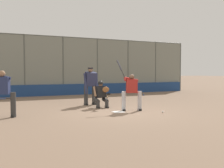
# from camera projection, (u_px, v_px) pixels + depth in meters

# --- Properties ---
(ground_plane) EXTENTS (160.00, 160.00, 0.00)m
(ground_plane) POSITION_uv_depth(u_px,v_px,m) (118.00, 112.00, 10.18)
(ground_plane) COLOR #7A604C
(home_plate_marker) EXTENTS (0.43, 0.43, 0.01)m
(home_plate_marker) POSITION_uv_depth(u_px,v_px,m) (118.00, 112.00, 10.18)
(home_plate_marker) COLOR white
(home_plate_marker) RESTS_ON ground_plane
(backstop_fence) EXTENTS (20.02, 0.08, 3.96)m
(backstop_fence) POSITION_uv_depth(u_px,v_px,m) (63.00, 65.00, 17.65)
(backstop_fence) COLOR #515651
(backstop_fence) RESTS_ON ground_plane
(padding_wall) EXTENTS (19.55, 0.18, 0.74)m
(padding_wall) POSITION_uv_depth(u_px,v_px,m) (64.00, 90.00, 17.64)
(padding_wall) COLOR navy
(padding_wall) RESTS_ON ground_plane
(bleachers_beyond) EXTENTS (13.96, 1.95, 1.16)m
(bleachers_beyond) POSITION_uv_depth(u_px,v_px,m) (104.00, 86.00, 21.32)
(bleachers_beyond) COLOR slate
(bleachers_beyond) RESTS_ON ground_plane
(batter_at_plate) EXTENTS (0.83, 0.84, 2.06)m
(batter_at_plate) POSITION_uv_depth(u_px,v_px,m) (131.00, 91.00, 10.51)
(batter_at_plate) COLOR #B7B7BC
(batter_at_plate) RESTS_ON ground_plane
(catcher_behind_plate) EXTENTS (0.62, 0.74, 1.18)m
(catcher_behind_plate) POSITION_uv_depth(u_px,v_px,m) (101.00, 94.00, 11.42)
(catcher_behind_plate) COLOR #333333
(catcher_behind_plate) RESTS_ON ground_plane
(umpire_home) EXTENTS (0.72, 0.47, 1.78)m
(umpire_home) POSITION_uv_depth(u_px,v_px,m) (90.00, 85.00, 12.33)
(umpire_home) COLOR #333333
(umpire_home) RESTS_ON ground_plane
(batter_on_deck) EXTENTS (0.88, 0.89, 2.15)m
(batter_on_deck) POSITION_uv_depth(u_px,v_px,m) (2.00, 92.00, 8.97)
(batter_on_deck) COLOR #333333
(batter_on_deck) RESTS_ON ground_plane
(spare_bat_near_backstop) EXTENTS (0.42, 0.84, 0.07)m
(spare_bat_near_backstop) POSITION_uv_depth(u_px,v_px,m) (107.00, 97.00, 15.79)
(spare_bat_near_backstop) COLOR black
(spare_bat_near_backstop) RESTS_ON ground_plane
(spare_bat_by_padding) EXTENTS (0.47, 0.83, 0.07)m
(spare_bat_by_padding) POSITION_uv_depth(u_px,v_px,m) (144.00, 95.00, 17.67)
(spare_bat_by_padding) COLOR black
(spare_bat_by_padding) RESTS_ON ground_plane
(spare_bat_third_base_side) EXTENTS (0.87, 0.19, 0.07)m
(spare_bat_third_base_side) POSITION_uv_depth(u_px,v_px,m) (2.00, 99.00, 14.95)
(spare_bat_third_base_side) COLOR black
(spare_bat_third_base_side) RESTS_ON ground_plane
(fielding_glove_on_dirt) EXTENTS (0.30, 0.23, 0.11)m
(fielding_glove_on_dirt) POSITION_uv_depth(u_px,v_px,m) (108.00, 94.00, 17.98)
(fielding_glove_on_dirt) COLOR black
(fielding_glove_on_dirt) RESTS_ON ground_plane
(baseball_loose) EXTENTS (0.07, 0.07, 0.07)m
(baseball_loose) POSITION_uv_depth(u_px,v_px,m) (163.00, 112.00, 10.00)
(baseball_loose) COLOR white
(baseball_loose) RESTS_ON ground_plane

